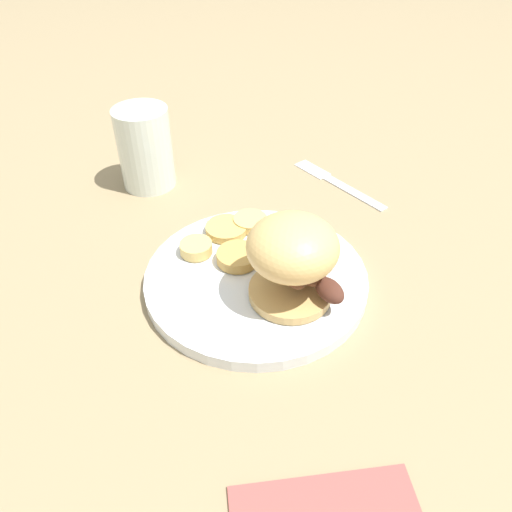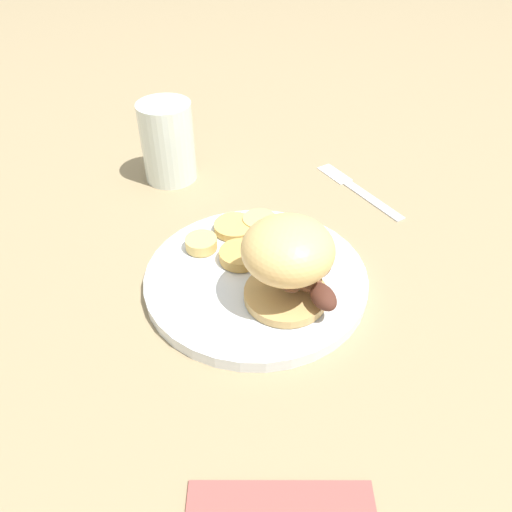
# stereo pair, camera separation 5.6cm
# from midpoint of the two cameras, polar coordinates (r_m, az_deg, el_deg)

# --- Properties ---
(ground_plane) EXTENTS (4.00, 4.00, 0.00)m
(ground_plane) POSITION_cam_midpoint_polar(r_m,az_deg,el_deg) (0.58, -2.73, -3.24)
(ground_plane) COLOR #937F5B
(dinner_plate) EXTENTS (0.26, 0.26, 0.02)m
(dinner_plate) POSITION_cam_midpoint_polar(r_m,az_deg,el_deg) (0.58, -2.76, -2.57)
(dinner_plate) COLOR white
(dinner_plate) RESTS_ON ground_plane
(sandwich) EXTENTS (0.11, 0.11, 0.10)m
(sandwich) POSITION_cam_midpoint_polar(r_m,az_deg,el_deg) (0.51, 1.67, 0.04)
(sandwich) COLOR tan
(sandwich) RESTS_ON dinner_plate
(potato_round_0) EXTENTS (0.04, 0.04, 0.01)m
(potato_round_0) POSITION_cam_midpoint_polar(r_m,az_deg,el_deg) (0.62, -1.09, 2.68)
(potato_round_0) COLOR tan
(potato_round_0) RESTS_ON dinner_plate
(potato_round_1) EXTENTS (0.04, 0.04, 0.01)m
(potato_round_1) POSITION_cam_midpoint_polar(r_m,az_deg,el_deg) (0.64, -3.15, 3.86)
(potato_round_1) COLOR #DBB766
(potato_round_1) RESTS_ON dinner_plate
(potato_round_2) EXTENTS (0.05, 0.05, 0.01)m
(potato_round_2) POSITION_cam_midpoint_polar(r_m,az_deg,el_deg) (0.59, -4.68, -0.10)
(potato_round_2) COLOR tan
(potato_round_2) RESTS_ON dinner_plate
(potato_round_3) EXTENTS (0.05, 0.05, 0.01)m
(potato_round_3) POSITION_cam_midpoint_polar(r_m,az_deg,el_deg) (0.63, -5.94, 3.02)
(potato_round_3) COLOR tan
(potato_round_3) RESTS_ON dinner_plate
(potato_round_4) EXTENTS (0.04, 0.04, 0.01)m
(potato_round_4) POSITION_cam_midpoint_polar(r_m,az_deg,el_deg) (0.60, -9.50, 0.83)
(potato_round_4) COLOR #DBB766
(potato_round_4) RESTS_ON dinner_plate
(fork) EXTENTS (0.04, 0.17, 0.00)m
(fork) POSITION_cam_midpoint_polar(r_m,az_deg,el_deg) (0.76, 7.25, 8.21)
(fork) COLOR silver
(fork) RESTS_ON ground_plane
(drinking_glass) EXTENTS (0.08, 0.08, 0.12)m
(drinking_glass) POSITION_cam_midpoint_polar(r_m,az_deg,el_deg) (0.76, -14.69, 11.77)
(drinking_glass) COLOR silver
(drinking_glass) RESTS_ON ground_plane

